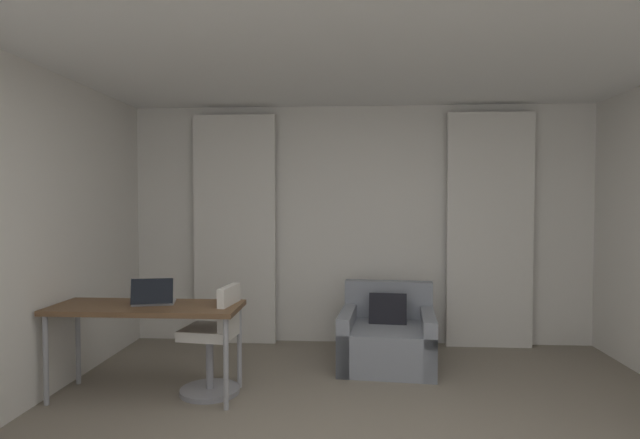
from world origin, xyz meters
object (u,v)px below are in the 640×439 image
Objects in this scene: armchair at (387,338)px; desk_chair at (214,345)px; laptop at (154,299)px; desk at (147,313)px.

armchair is 1.08× the size of desk_chair.
armchair is at bearing 24.14° from laptop.
laptop is (0.05, 0.03, 0.11)m from desk.
laptop is at bearing -155.86° from armchair.
desk_chair is at bearing 8.64° from desk.
desk_chair reaches higher than desk.
armchair is 2.21m from desk.
desk_chair is at bearing -150.59° from armchair.
laptop reaches higher than desk_chair.
desk is 0.12m from laptop.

